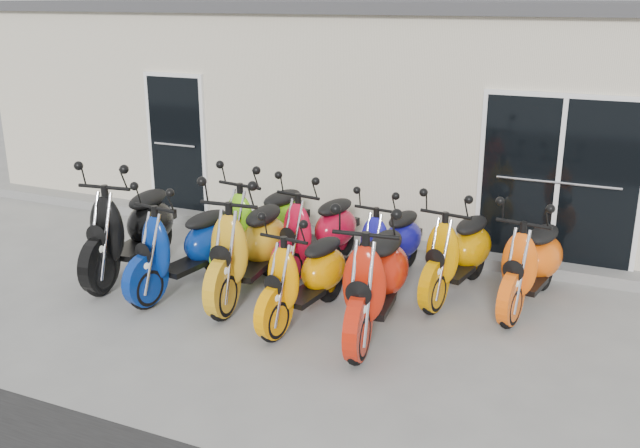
# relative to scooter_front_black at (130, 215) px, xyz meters

# --- Properties ---
(ground) EXTENTS (80.00, 80.00, 0.00)m
(ground) POSITION_rel_scooter_front_black_xyz_m (2.29, 0.18, -0.79)
(ground) COLOR gray
(ground) RESTS_ON ground
(building) EXTENTS (14.00, 6.00, 3.20)m
(building) POSITION_rel_scooter_front_black_xyz_m (2.29, 5.38, 0.81)
(building) COLOR beige
(building) RESTS_ON ground
(roof_cap) EXTENTS (14.20, 6.20, 0.16)m
(roof_cap) POSITION_rel_scooter_front_black_xyz_m (2.29, 5.38, 2.49)
(roof_cap) COLOR #3F3F42
(roof_cap) RESTS_ON building
(front_step) EXTENTS (14.00, 0.40, 0.15)m
(front_step) POSITION_rel_scooter_front_black_xyz_m (2.29, 2.20, -0.72)
(front_step) COLOR gray
(front_step) RESTS_ON ground
(door_left) EXTENTS (1.07, 0.08, 2.22)m
(door_left) POSITION_rel_scooter_front_black_xyz_m (-0.91, 2.35, 0.47)
(door_left) COLOR black
(door_left) RESTS_ON front_step
(door_right) EXTENTS (2.02, 0.08, 2.22)m
(door_right) POSITION_rel_scooter_front_black_xyz_m (4.89, 2.35, 0.47)
(door_right) COLOR black
(door_right) RESTS_ON front_step
(scooter_front_black) EXTENTS (1.05, 2.23, 1.59)m
(scooter_front_black) POSITION_rel_scooter_front_black_xyz_m (0.00, 0.00, 0.00)
(scooter_front_black) COLOR black
(scooter_front_black) RESTS_ON ground
(scooter_front_blue) EXTENTS (0.96, 2.02, 1.43)m
(scooter_front_blue) POSITION_rel_scooter_front_black_xyz_m (0.92, -0.16, -0.08)
(scooter_front_blue) COLOR navy
(scooter_front_blue) RESTS_ON ground
(scooter_front_orange_a) EXTENTS (0.98, 2.19, 1.57)m
(scooter_front_orange_a) POSITION_rel_scooter_front_black_xyz_m (1.71, 0.02, -0.01)
(scooter_front_orange_a) COLOR gold
(scooter_front_orange_a) RESTS_ON ground
(scooter_front_orange_b) EXTENTS (0.84, 1.85, 1.32)m
(scooter_front_orange_b) POSITION_rel_scooter_front_black_xyz_m (2.61, -0.32, -0.13)
(scooter_front_orange_b) COLOR #F29200
(scooter_front_orange_b) RESTS_ON ground
(scooter_front_red) EXTENTS (1.00, 2.17, 1.55)m
(scooter_front_red) POSITION_rel_scooter_front_black_xyz_m (3.42, -0.29, -0.02)
(scooter_front_red) COLOR red
(scooter_front_red) RESTS_ON ground
(scooter_back_green) EXTENTS (1.02, 2.10, 1.49)m
(scooter_back_green) POSITION_rel_scooter_front_black_xyz_m (1.38, 0.98, -0.05)
(scooter_back_green) COLOR #76D912
(scooter_back_green) RESTS_ON ground
(scooter_back_red) EXTENTS (0.98, 2.00, 1.42)m
(scooter_back_red) POSITION_rel_scooter_front_black_xyz_m (2.15, 1.03, -0.09)
(scooter_back_red) COLOR red
(scooter_back_red) RESTS_ON ground
(scooter_back_blue) EXTENTS (0.84, 1.83, 1.31)m
(scooter_back_blue) POSITION_rel_scooter_front_black_xyz_m (3.10, 1.10, -0.14)
(scooter_back_blue) COLOR #161496
(scooter_back_blue) RESTS_ON ground
(scooter_back_yellow) EXTENTS (0.97, 1.97, 1.40)m
(scooter_back_yellow) POSITION_rel_scooter_front_black_xyz_m (3.97, 1.04, -0.10)
(scooter_back_yellow) COLOR #DA8C00
(scooter_back_yellow) RESTS_ON ground
(scooter_back_extra) EXTENTS (0.97, 1.97, 1.40)m
(scooter_back_extra) POSITION_rel_scooter_front_black_xyz_m (4.82, 1.04, -0.10)
(scooter_back_extra) COLOR #FE5D0D
(scooter_back_extra) RESTS_ON ground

